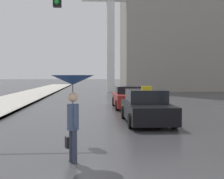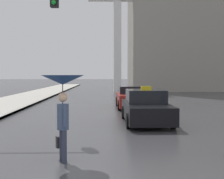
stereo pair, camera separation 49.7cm
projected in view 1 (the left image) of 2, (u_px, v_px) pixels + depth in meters
taxi at (146, 108)px, 13.49m from camera, size 1.91×4.43×1.59m
sedan_red at (129, 98)px, 19.69m from camera, size 1.91×4.39×1.36m
pedestrian_with_umbrella at (73, 92)px, 7.32m from camera, size 1.01×1.01×2.06m
monument_cross at (111, 17)px, 37.53m from camera, size 6.98×0.90×15.86m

